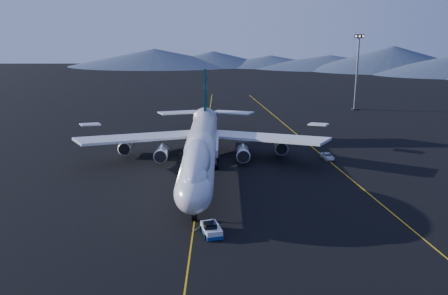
{
  "coord_description": "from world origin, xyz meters",
  "views": [
    {
      "loc": [
        4.88,
        -104.97,
        33.97
      ],
      "look_at": [
        5.05,
        -0.95,
        6.0
      ],
      "focal_mm": 40.0,
      "sensor_mm": 36.0,
      "label": 1
    }
  ],
  "objects_px": {
    "service_van": "(327,156)",
    "boeing_747": "(201,147)",
    "pushback_tug": "(211,230)",
    "floodlight_mast": "(357,72)"
  },
  "relations": [
    {
      "from": "boeing_747",
      "to": "floodlight_mast",
      "type": "bearing_deg",
      "value": 54.74
    },
    {
      "from": "boeing_747",
      "to": "pushback_tug",
      "type": "distance_m",
      "value": 32.52
    },
    {
      "from": "service_van",
      "to": "boeing_747",
      "type": "bearing_deg",
      "value": -166.74
    },
    {
      "from": "boeing_747",
      "to": "floodlight_mast",
      "type": "xyz_separation_m",
      "value": [
        52.97,
        74.92,
        7.82
      ]
    },
    {
      "from": "pushback_tug",
      "to": "floodlight_mast",
      "type": "height_order",
      "value": "floodlight_mast"
    },
    {
      "from": "floodlight_mast",
      "to": "service_van",
      "type": "bearing_deg",
      "value": -109.6
    },
    {
      "from": "pushback_tug",
      "to": "boeing_747",
      "type": "bearing_deg",
      "value": 80.16
    },
    {
      "from": "service_van",
      "to": "floodlight_mast",
      "type": "height_order",
      "value": "floodlight_mast"
    },
    {
      "from": "boeing_747",
      "to": "pushback_tug",
      "type": "xyz_separation_m",
      "value": [
        3.0,
        -31.97,
        -5.1
      ]
    },
    {
      "from": "service_van",
      "to": "floodlight_mast",
      "type": "bearing_deg",
      "value": 64.54
    }
  ]
}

